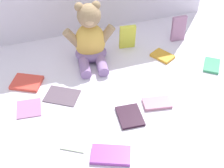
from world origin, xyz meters
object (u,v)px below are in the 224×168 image
at_px(book_case_2, 111,155).
at_px(teddy_bear, 90,40).
at_px(book_case_0, 130,116).
at_px(book_case_3, 179,29).
at_px(book_case_6, 62,96).
at_px(book_case_9, 27,83).
at_px(book_case_10, 76,138).
at_px(book_case_4, 157,103).
at_px(book_case_8, 29,108).
at_px(book_case_7, 162,56).
at_px(book_case_11, 212,65).
at_px(book_case_1, 127,37).
at_px(book_case_5, 176,168).

bearing_deg(book_case_2, teddy_bear, 13.88).
bearing_deg(book_case_0, book_case_3, -130.02).
relative_size(teddy_bear, book_case_0, 2.53).
height_order(book_case_6, book_case_9, book_case_9).
distance_m(book_case_0, book_case_10, 0.22).
distance_m(book_case_4, book_case_8, 0.51).
xyz_separation_m(book_case_4, book_case_9, (-0.48, 0.30, 0.00)).
height_order(book_case_3, book_case_8, book_case_3).
height_order(book_case_2, book_case_9, book_case_2).
relative_size(book_case_7, book_case_8, 1.01).
relative_size(book_case_7, book_case_11, 0.94).
xyz_separation_m(teddy_bear, book_case_10, (-0.18, -0.44, -0.10)).
height_order(book_case_1, book_case_2, book_case_1).
bearing_deg(book_case_0, book_case_6, -35.87).
xyz_separation_m(book_case_7, book_case_9, (-0.64, 0.01, 0.00)).
bearing_deg(book_case_2, book_case_6, 38.55).
distance_m(book_case_8, book_case_9, 0.15).
relative_size(book_case_4, book_case_6, 0.82).
bearing_deg(book_case_6, book_case_3, 141.60).
height_order(book_case_2, book_case_5, book_case_2).
relative_size(book_case_0, book_case_4, 1.03).
bearing_deg(book_case_6, book_case_11, 120.35).
relative_size(book_case_3, book_case_11, 1.24).
relative_size(book_case_4, book_case_11, 1.04).
relative_size(book_case_2, book_case_3, 1.02).
bearing_deg(book_case_4, book_case_0, 112.92).
height_order(book_case_4, book_case_11, book_case_4).
distance_m(book_case_6, book_case_11, 0.70).
height_order(book_case_0, book_case_3, book_case_3).
bearing_deg(book_case_11, book_case_6, -144.85).
distance_m(book_case_9, book_case_10, 0.38).
distance_m(book_case_5, book_case_7, 0.62).
xyz_separation_m(book_case_3, book_case_7, (-0.14, -0.11, -0.06)).
height_order(book_case_0, book_case_10, book_case_0).
xyz_separation_m(book_case_2, book_case_6, (-0.10, 0.34, -0.00)).
distance_m(book_case_3, book_case_10, 0.80).
distance_m(book_case_1, book_case_6, 0.46).
bearing_deg(book_case_2, book_case_8, 59.39).
distance_m(book_case_2, book_case_3, 0.80).
bearing_deg(book_case_0, teddy_bear, -79.00).
distance_m(book_case_4, book_case_6, 0.39).
xyz_separation_m(book_case_3, book_case_9, (-0.78, -0.10, -0.06)).
bearing_deg(book_case_3, book_case_4, -124.13).
bearing_deg(book_case_5, book_case_8, 97.83).
bearing_deg(book_case_3, book_case_11, -76.39).
distance_m(book_case_0, book_case_11, 0.51).
relative_size(book_case_1, book_case_2, 0.92).
relative_size(teddy_bear, book_case_8, 2.91).
xyz_separation_m(book_case_6, book_case_7, (0.52, 0.12, 0.00)).
height_order(book_case_0, book_case_1, book_case_1).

